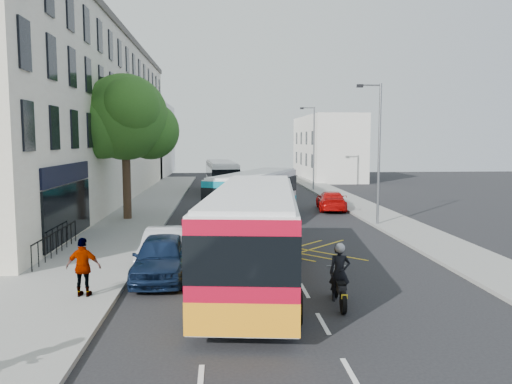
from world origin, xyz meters
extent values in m
plane|color=black|center=(0.00, 0.00, 0.00)|extent=(120.00, 120.00, 0.00)
cube|color=gray|center=(-8.50, 15.00, 0.07)|extent=(5.00, 70.00, 0.15)
cube|color=gray|center=(7.50, 15.00, 0.07)|extent=(3.00, 70.00, 0.15)
cube|color=beige|center=(-14.00, 24.50, 6.50)|extent=(8.00, 45.00, 13.00)
cube|color=#59544C|center=(-14.00, 24.50, 13.25)|extent=(8.30, 45.00, 0.50)
cube|color=black|center=(-9.95, 8.00, 3.40)|extent=(0.12, 7.00, 0.90)
cube|color=black|center=(-9.95, 8.00, 1.60)|extent=(0.12, 7.00, 2.60)
cube|color=silver|center=(-14.00, 55.00, 5.00)|extent=(8.00, 20.00, 10.00)
cube|color=silver|center=(11.00, 48.00, 4.00)|extent=(6.00, 18.00, 8.00)
cylinder|color=#382619|center=(-8.50, 15.00, 2.35)|extent=(0.50, 0.50, 4.40)
sphere|color=#235016|center=(-8.50, 15.00, 6.35)|extent=(5.20, 5.20, 5.20)
sphere|color=#235016|center=(-7.10, 15.80, 5.55)|extent=(3.60, 3.60, 3.60)
sphere|color=#235016|center=(-9.70, 14.40, 5.75)|extent=(3.80, 3.80, 3.80)
sphere|color=#235016|center=(-7.90, 13.70, 6.95)|extent=(3.40, 3.40, 3.40)
sphere|color=#235016|center=(-9.30, 16.10, 7.35)|extent=(3.20, 3.20, 3.20)
cylinder|color=slate|center=(6.30, 12.00, 4.15)|extent=(0.14, 0.14, 8.00)
cylinder|color=slate|center=(5.70, 12.00, 8.05)|extent=(1.20, 0.10, 0.10)
cube|color=black|center=(5.10, 12.00, 8.00)|extent=(0.35, 0.15, 0.18)
cylinder|color=slate|center=(6.30, 32.00, 4.15)|extent=(0.14, 0.14, 8.00)
cylinder|color=slate|center=(5.70, 32.00, 8.05)|extent=(1.20, 0.10, 0.10)
cube|color=black|center=(5.10, 32.00, 8.00)|extent=(0.35, 0.15, 0.18)
cube|color=silver|center=(-1.60, 1.13, 1.80)|extent=(4.05, 12.07, 2.85)
cube|color=silver|center=(-1.60, 1.13, 3.28)|extent=(3.81, 11.81, 0.13)
cube|color=black|center=(-1.60, 1.13, 2.21)|extent=(4.12, 12.13, 1.18)
cube|color=orange|center=(-1.60, 1.13, 0.81)|extent=(4.11, 12.12, 0.81)
cube|color=#B20922|center=(-2.28, -4.72, 1.83)|extent=(2.72, 0.42, 2.69)
cube|color=#FF0C0C|center=(-3.37, -4.60, 1.08)|extent=(0.26, 0.09, 0.25)
cube|color=#FF0C0C|center=(-1.20, -4.86, 1.08)|extent=(0.26, 0.09, 0.25)
cylinder|color=black|center=(-2.55, 4.49, 0.48)|extent=(0.41, 1.00, 0.97)
cylinder|color=black|center=(0.12, 4.18, 0.48)|extent=(0.41, 1.00, 0.97)
cylinder|color=black|center=(-3.40, -2.67, 0.48)|extent=(0.41, 1.00, 0.97)
cylinder|color=black|center=(-0.73, -2.98, 0.48)|extent=(0.41, 1.00, 0.97)
cube|color=silver|center=(-0.59, 14.30, 1.62)|extent=(6.29, 10.79, 2.57)
cube|color=silver|center=(-0.59, 14.30, 2.96)|extent=(6.03, 10.52, 0.12)
cube|color=black|center=(-0.59, 14.30, 1.99)|extent=(6.37, 10.87, 1.07)
cube|color=#0D90AB|center=(-0.59, 14.30, 0.73)|extent=(6.35, 10.86, 0.73)
cube|color=#0C7E96|center=(-2.60, 9.39, 1.65)|extent=(2.32, 1.03, 2.43)
cube|color=#FF0C0C|center=(-3.50, 9.74, 0.97)|extent=(0.25, 0.15, 0.25)
cube|color=#FF0C0C|center=(-1.71, 9.01, 0.97)|extent=(0.25, 0.15, 0.25)
cylinder|color=black|center=(-0.61, 17.45, 0.44)|extent=(0.58, 0.91, 0.87)
cylinder|color=black|center=(1.63, 16.53, 0.44)|extent=(0.58, 0.91, 0.87)
cylinder|color=black|center=(-3.07, 11.43, 0.44)|extent=(0.58, 0.91, 0.87)
cylinder|color=black|center=(-0.83, 10.52, 0.44)|extent=(0.58, 0.91, 0.87)
cube|color=silver|center=(-2.67, 31.64, 1.59)|extent=(3.16, 10.60, 2.52)
cube|color=silver|center=(-2.67, 31.64, 2.90)|extent=(2.96, 10.38, 0.11)
cube|color=black|center=(-2.67, 31.64, 1.95)|extent=(3.23, 10.66, 1.05)
cube|color=#0B8D88|center=(-2.67, 31.64, 0.71)|extent=(3.22, 10.65, 0.71)
cube|color=white|center=(-2.28, 26.46, 1.62)|extent=(2.42, 0.28, 2.38)
cube|color=#FF0C0C|center=(-3.21, 26.37, 0.95)|extent=(0.25, 0.08, 0.25)
cube|color=#FF0C0C|center=(-1.34, 26.52, 0.95)|extent=(0.25, 0.08, 0.25)
cylinder|color=black|center=(-4.07, 34.39, 0.43)|extent=(0.33, 0.87, 0.86)
cylinder|color=black|center=(-1.71, 34.57, 0.43)|extent=(0.33, 0.87, 0.86)
cylinder|color=black|center=(-3.59, 28.04, 0.43)|extent=(0.33, 0.87, 0.86)
cylinder|color=black|center=(-1.22, 28.22, 0.43)|extent=(0.33, 0.87, 0.86)
cylinder|color=black|center=(0.74, -2.27, 0.32)|extent=(0.17, 0.65, 0.65)
cylinder|color=black|center=(0.85, -0.76, 0.32)|extent=(0.17, 0.65, 0.65)
cube|color=black|center=(0.80, -1.51, 0.63)|extent=(0.31, 1.22, 0.22)
cube|color=black|center=(0.81, -1.26, 0.81)|extent=(0.31, 0.47, 0.20)
cube|color=black|center=(0.78, -1.76, 0.76)|extent=(0.30, 0.52, 0.10)
cylinder|color=slate|center=(0.85, -0.81, 0.71)|extent=(0.09, 0.44, 0.85)
cylinder|color=slate|center=(0.84, -0.96, 1.06)|extent=(0.61, 0.08, 0.04)
cube|color=gold|center=(0.73, -2.44, 0.55)|extent=(0.18, 0.03, 0.13)
imported|color=black|center=(0.79, -1.56, 1.02)|extent=(0.66, 0.46, 1.74)
sphere|color=#99999E|center=(0.79, -1.56, 1.76)|extent=(0.30, 0.30, 0.30)
imported|color=#0D1A36|center=(-4.90, 1.81, 0.79)|extent=(1.87, 4.64, 1.58)
imported|color=#B0B2B8|center=(-4.90, 3.39, 0.76)|extent=(1.85, 4.71, 1.53)
imported|color=red|center=(5.07, 18.69, 0.68)|extent=(2.48, 4.90, 1.36)
imported|color=#393B40|center=(0.11, 44.79, 0.58)|extent=(2.36, 4.36, 1.16)
imported|color=#929598|center=(2.87, 38.49, 0.61)|extent=(1.90, 3.72, 1.21)
imported|color=gray|center=(-7.00, -0.56, 1.07)|extent=(1.12, 0.55, 1.84)
camera|label=1|loc=(-2.76, -15.96, 4.98)|focal=35.00mm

